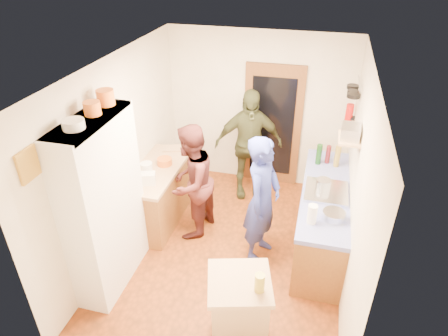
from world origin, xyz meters
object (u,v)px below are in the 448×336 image
at_px(hutch_body, 104,206).
at_px(person_left, 194,181).
at_px(island_base, 239,314).
at_px(person_back, 249,145).
at_px(right_counter_base, 322,218).
at_px(person_hob, 264,202).

height_order(hutch_body, person_left, hutch_body).
bearing_deg(island_base, person_back, 99.45).
relative_size(person_left, person_back, 0.92).
relative_size(hutch_body, right_counter_base, 1.00).
height_order(right_counter_base, person_back, person_back).
xyz_separation_m(hutch_body, person_back, (1.26, 2.28, -0.18)).
relative_size(right_counter_base, person_left, 1.29).
height_order(person_hob, person_back, person_back).
bearing_deg(person_left, person_hob, 84.17).
distance_m(island_base, person_back, 2.92).
relative_size(hutch_body, person_back, 1.20).
bearing_deg(person_back, hutch_body, -137.67).
distance_m(person_hob, person_left, 1.07).
xyz_separation_m(island_base, person_back, (-0.47, 2.84, 0.49)).
xyz_separation_m(hutch_body, island_base, (1.74, -0.56, -0.67)).
xyz_separation_m(person_left, person_back, (0.55, 1.15, 0.07)).
xyz_separation_m(right_counter_base, island_base, (-0.76, -1.86, 0.01)).
relative_size(island_base, person_hob, 0.48).
xyz_separation_m(right_counter_base, person_back, (-1.24, 0.98, 0.50)).
xyz_separation_m(hutch_body, person_left, (0.72, 1.13, -0.25)).
distance_m(hutch_body, island_base, 1.94).
bearing_deg(right_counter_base, hutch_body, -152.53).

